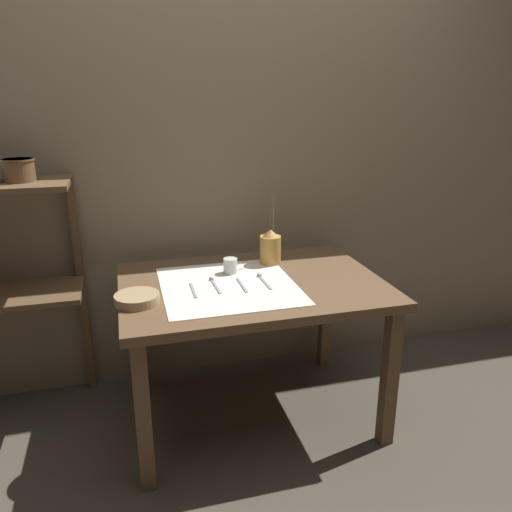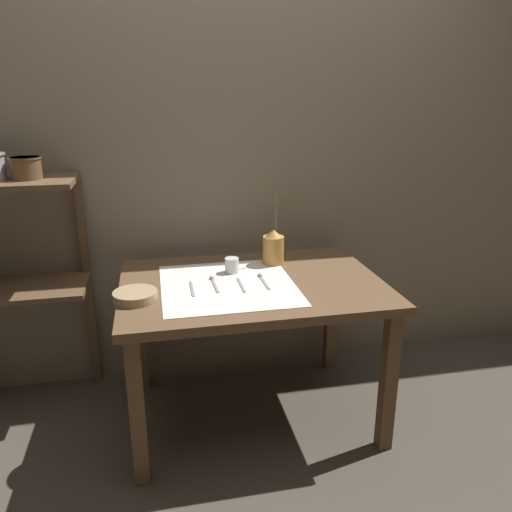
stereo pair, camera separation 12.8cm
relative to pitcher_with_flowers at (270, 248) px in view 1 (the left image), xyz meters
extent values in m
plane|color=#473F35|center=(-0.15, -0.22, -0.78)|extent=(12.00, 12.00, 0.00)
cube|color=#7A6B56|center=(-0.15, 0.31, 0.42)|extent=(7.00, 0.06, 2.40)
cube|color=brown|center=(-0.15, -0.22, -0.10)|extent=(1.18, 0.83, 0.04)
cube|color=brown|center=(-0.68, -0.57, -0.45)|extent=(0.06, 0.06, 0.66)
cube|color=brown|center=(0.38, -0.57, -0.45)|extent=(0.06, 0.06, 0.66)
cube|color=brown|center=(-0.68, 0.14, -0.45)|extent=(0.06, 0.06, 0.66)
cube|color=brown|center=(0.38, 0.14, -0.45)|extent=(0.06, 0.06, 0.66)
cube|color=brown|center=(-1.20, 0.08, -0.15)|extent=(0.59, 0.35, 0.02)
cube|color=brown|center=(-0.92, 0.24, -0.21)|extent=(0.04, 0.04, 1.15)
cube|color=silver|center=(-0.27, -0.24, -0.08)|extent=(0.59, 0.61, 0.00)
cylinder|color=#B7843D|center=(0.00, 0.00, -0.01)|extent=(0.10, 0.10, 0.14)
cone|color=#B7843D|center=(0.00, 0.00, 0.08)|extent=(0.08, 0.08, 0.04)
cylinder|color=brown|center=(0.01, -0.01, 0.18)|extent=(0.02, 0.02, 0.17)
cylinder|color=brown|center=(0.00, -0.01, 0.18)|extent=(0.03, 0.04, 0.17)
cylinder|color=brown|center=(0.01, -0.02, 0.18)|extent=(0.01, 0.03, 0.17)
cylinder|color=#9E7F5B|center=(-0.66, -0.33, -0.06)|extent=(0.18, 0.18, 0.04)
cylinder|color=silver|center=(-0.22, -0.09, -0.04)|extent=(0.07, 0.07, 0.07)
cube|color=#939399|center=(-0.43, -0.26, -0.08)|extent=(0.01, 0.17, 0.00)
cube|color=#939399|center=(-0.32, -0.25, -0.08)|extent=(0.02, 0.17, 0.00)
sphere|color=#939399|center=(-0.33, -0.16, -0.08)|extent=(0.02, 0.02, 0.02)
cube|color=#939399|center=(-0.21, -0.26, -0.08)|extent=(0.01, 0.17, 0.00)
cube|color=#939399|center=(-0.10, -0.26, -0.08)|extent=(0.02, 0.17, 0.00)
sphere|color=#939399|center=(-0.10, -0.17, -0.08)|extent=(0.02, 0.02, 0.02)
cylinder|color=brown|center=(-1.11, 0.08, 0.41)|extent=(0.13, 0.13, 0.10)
cylinder|color=brown|center=(-1.11, 0.08, 0.46)|extent=(0.14, 0.14, 0.01)
camera|label=1|loc=(-0.69, -2.26, 0.73)|focal=35.00mm
camera|label=2|loc=(-0.57, -2.29, 0.73)|focal=35.00mm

